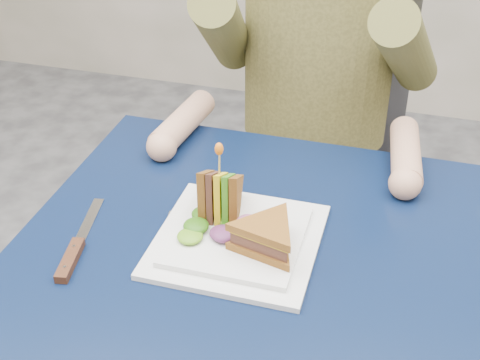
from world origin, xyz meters
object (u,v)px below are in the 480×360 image
(fork, at_px, (166,247))
(knife, at_px, (74,252))
(sandwich_upright, at_px, (220,197))
(plate, at_px, (237,239))
(table, at_px, (244,288))
(sandwich_flat, at_px, (267,237))
(chair, at_px, (318,139))
(diner, at_px, (320,15))

(fork, distance_m, knife, 0.15)
(sandwich_upright, distance_m, knife, 0.25)
(plate, xyz_separation_m, fork, (-0.11, -0.04, -0.01))
(plate, bearing_deg, sandwich_upright, 133.67)
(plate, height_order, sandwich_upright, sandwich_upright)
(knife, bearing_deg, table, 17.98)
(plate, xyz_separation_m, sandwich_flat, (0.05, -0.03, 0.04))
(plate, height_order, sandwich_flat, sandwich_flat)
(chair, height_order, sandwich_flat, chair)
(table, xyz_separation_m, knife, (-0.26, -0.08, 0.09))
(table, xyz_separation_m, plate, (-0.02, 0.02, 0.09))
(knife, bearing_deg, sandwich_upright, 36.28)
(chair, xyz_separation_m, sandwich_upright, (-0.06, -0.66, 0.24))
(fork, bearing_deg, plate, 21.81)
(fork, xyz_separation_m, knife, (-0.13, -0.06, 0.00))
(plate, bearing_deg, knife, -157.36)
(table, relative_size, chair, 0.81)
(sandwich_flat, bearing_deg, sandwich_upright, 144.45)
(diner, bearing_deg, sandwich_upright, -96.30)
(chair, distance_m, fork, 0.78)
(sandwich_upright, relative_size, knife, 0.68)
(fork, bearing_deg, knife, -156.69)
(fork, bearing_deg, sandwich_upright, 53.55)
(diner, distance_m, fork, 0.67)
(diner, bearing_deg, knife, -110.57)
(sandwich_flat, distance_m, sandwich_upright, 0.12)
(plate, distance_m, sandwich_flat, 0.07)
(chair, bearing_deg, sandwich_flat, -87.00)
(chair, bearing_deg, table, -90.00)
(chair, relative_size, sandwich_upright, 6.18)
(chair, relative_size, diner, 1.25)
(chair, distance_m, plate, 0.73)
(chair, distance_m, sandwich_flat, 0.76)
(table, height_order, diner, diner)
(chair, height_order, knife, chair)
(knife, bearing_deg, sandwich_flat, 14.33)
(chair, height_order, sandwich_upright, chair)
(chair, distance_m, sandwich_upright, 0.70)
(fork, bearing_deg, chair, 80.45)
(sandwich_flat, distance_m, fork, 0.17)
(diner, distance_m, knife, 0.76)
(chair, height_order, fork, chair)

